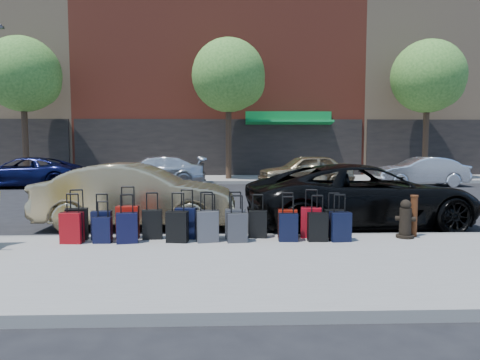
{
  "coord_description": "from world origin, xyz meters",
  "views": [
    {
      "loc": [
        0.34,
        -13.01,
        1.98
      ],
      "look_at": [
        0.73,
        -1.5,
        1.0
      ],
      "focal_mm": 32.0,
      "sensor_mm": 36.0,
      "label": 1
    }
  ],
  "objects_px": {
    "fire_hydrant": "(405,220)",
    "car_far_0": "(24,172)",
    "car_near_1": "(138,196)",
    "car_near_2": "(363,196)",
    "car_far_3": "(420,172)",
    "tree_right": "(430,78)",
    "car_far_1": "(153,171)",
    "bollard": "(414,215)",
    "car_far_2": "(305,170)",
    "tree_left": "(26,76)",
    "tree_center": "(231,77)",
    "suitcase_front_5": "(209,224)"
  },
  "relations": [
    {
      "from": "fire_hydrant",
      "to": "car_far_0",
      "type": "bearing_deg",
      "value": 157.71
    },
    {
      "from": "car_far_0",
      "to": "car_near_1",
      "type": "bearing_deg",
      "value": 33.64
    },
    {
      "from": "car_near_2",
      "to": "car_far_3",
      "type": "height_order",
      "value": "car_near_2"
    },
    {
      "from": "tree_right",
      "to": "car_far_1",
      "type": "height_order",
      "value": "tree_right"
    },
    {
      "from": "bollard",
      "to": "car_far_2",
      "type": "height_order",
      "value": "car_far_2"
    },
    {
      "from": "bollard",
      "to": "car_near_1",
      "type": "distance_m",
      "value": 6.09
    },
    {
      "from": "tree_left",
      "to": "car_near_2",
      "type": "xyz_separation_m",
      "value": [
        13.43,
        -12.6,
        -4.66
      ]
    },
    {
      "from": "car_far_2",
      "to": "tree_center",
      "type": "bearing_deg",
      "value": -138.21
    },
    {
      "from": "car_far_1",
      "to": "tree_left",
      "type": "bearing_deg",
      "value": -118.45
    },
    {
      "from": "tree_left",
      "to": "car_far_2",
      "type": "distance_m",
      "value": 14.92
    },
    {
      "from": "suitcase_front_5",
      "to": "car_far_1",
      "type": "height_order",
      "value": "car_far_1"
    },
    {
      "from": "fire_hydrant",
      "to": "car_near_2",
      "type": "distance_m",
      "value": 1.83
    },
    {
      "from": "car_near_2",
      "to": "car_far_3",
      "type": "relative_size",
      "value": 1.31
    },
    {
      "from": "fire_hydrant",
      "to": "car_near_2",
      "type": "bearing_deg",
      "value": 118.6
    },
    {
      "from": "tree_left",
      "to": "car_far_0",
      "type": "distance_m",
      "value": 5.58
    },
    {
      "from": "car_near_2",
      "to": "car_far_0",
      "type": "relative_size",
      "value": 1.1
    },
    {
      "from": "suitcase_front_5",
      "to": "car_far_1",
      "type": "bearing_deg",
      "value": 115.56
    },
    {
      "from": "tree_left",
      "to": "car_near_2",
      "type": "height_order",
      "value": "tree_left"
    },
    {
      "from": "car_far_1",
      "to": "car_far_3",
      "type": "height_order",
      "value": "car_far_1"
    },
    {
      "from": "car_near_2",
      "to": "car_far_1",
      "type": "xyz_separation_m",
      "value": [
        -6.59,
        9.84,
        -0.04
      ]
    },
    {
      "from": "tree_left",
      "to": "car_far_3",
      "type": "relative_size",
      "value": 1.75
    },
    {
      "from": "bollard",
      "to": "car_far_2",
      "type": "xyz_separation_m",
      "value": [
        -0.03,
        11.41,
        0.17
      ]
    },
    {
      "from": "tree_center",
      "to": "car_far_1",
      "type": "distance_m",
      "value": 6.57
    },
    {
      "from": "suitcase_front_5",
      "to": "fire_hydrant",
      "type": "xyz_separation_m",
      "value": [
        3.83,
        -0.09,
        0.07
      ]
    },
    {
      "from": "suitcase_front_5",
      "to": "car_far_2",
      "type": "bearing_deg",
      "value": 81.52
    },
    {
      "from": "suitcase_front_5",
      "to": "car_near_1",
      "type": "distance_m",
      "value": 2.6
    },
    {
      "from": "tree_center",
      "to": "tree_right",
      "type": "relative_size",
      "value": 1.0
    },
    {
      "from": "tree_center",
      "to": "car_far_0",
      "type": "xyz_separation_m",
      "value": [
        -9.49,
        -2.8,
        -4.73
      ]
    },
    {
      "from": "tree_center",
      "to": "car_far_0",
      "type": "relative_size",
      "value": 1.47
    },
    {
      "from": "tree_center",
      "to": "car_far_3",
      "type": "relative_size",
      "value": 1.75
    },
    {
      "from": "car_far_1",
      "to": "car_far_2",
      "type": "bearing_deg",
      "value": 82.56
    },
    {
      "from": "car_near_2",
      "to": "car_far_3",
      "type": "xyz_separation_m",
      "value": [
        5.89,
        9.77,
        -0.07
      ]
    },
    {
      "from": "fire_hydrant",
      "to": "car_far_2",
      "type": "relative_size",
      "value": 0.17
    },
    {
      "from": "car_near_2",
      "to": "fire_hydrant",
      "type": "bearing_deg",
      "value": -179.41
    },
    {
      "from": "tree_right",
      "to": "car_near_2",
      "type": "relative_size",
      "value": 1.34
    },
    {
      "from": "tree_left",
      "to": "car_far_1",
      "type": "height_order",
      "value": "tree_left"
    },
    {
      "from": "car_near_1",
      "to": "tree_right",
      "type": "bearing_deg",
      "value": -45.01
    },
    {
      "from": "suitcase_front_5",
      "to": "car_near_2",
      "type": "relative_size",
      "value": 0.16
    },
    {
      "from": "car_near_1",
      "to": "car_far_1",
      "type": "bearing_deg",
      "value": 8.64
    },
    {
      "from": "car_near_1",
      "to": "car_far_0",
      "type": "relative_size",
      "value": 0.93
    },
    {
      "from": "car_near_1",
      "to": "car_far_2",
      "type": "height_order",
      "value": "car_near_1"
    },
    {
      "from": "car_far_1",
      "to": "car_far_3",
      "type": "bearing_deg",
      "value": 83.25
    },
    {
      "from": "tree_right",
      "to": "car_far_1",
      "type": "distance_m",
      "value": 15.17
    },
    {
      "from": "bollard",
      "to": "car_far_0",
      "type": "bearing_deg",
      "value": 138.3
    },
    {
      "from": "tree_left",
      "to": "car_near_2",
      "type": "bearing_deg",
      "value": -43.17
    },
    {
      "from": "car_far_1",
      "to": "fire_hydrant",
      "type": "bearing_deg",
      "value": 24.05
    },
    {
      "from": "tree_center",
      "to": "car_far_2",
      "type": "bearing_deg",
      "value": -40.47
    },
    {
      "from": "tree_center",
      "to": "tree_right",
      "type": "height_order",
      "value": "same"
    },
    {
      "from": "tree_center",
      "to": "tree_right",
      "type": "bearing_deg",
      "value": 0.0
    },
    {
      "from": "car_far_0",
      "to": "car_far_2",
      "type": "bearing_deg",
      "value": 86.74
    }
  ]
}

